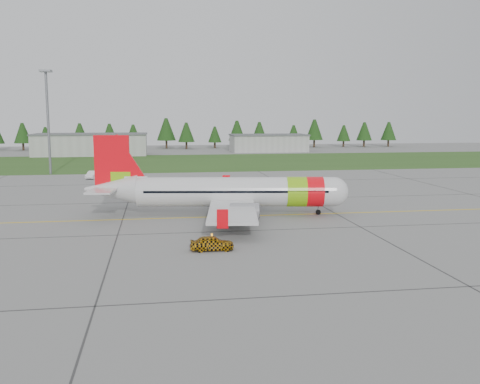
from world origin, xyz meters
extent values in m
plane|color=gray|center=(0.00, 0.00, 0.00)|extent=(320.00, 320.00, 0.00)
cylinder|color=silver|center=(-1.90, 8.94, 2.74)|extent=(23.27, 6.67, 3.45)
sphere|color=silver|center=(9.49, 7.32, 2.74)|extent=(3.45, 3.45, 3.45)
cone|color=silver|center=(-16.36, 11.01, 3.05)|extent=(6.62, 4.29, 3.45)
cube|color=black|center=(9.75, 7.28, 3.05)|extent=(1.73, 2.48, 0.50)
cylinder|color=#84CB0F|center=(5.11, 7.94, 2.74)|extent=(2.78, 3.82, 3.53)
cylinder|color=#F90812|center=(7.21, 7.64, 2.74)|extent=(2.43, 3.77, 3.53)
cube|color=silver|center=(-2.34, 9.01, 1.77)|extent=(8.82, 28.73, 0.32)
cube|color=#F90812|center=(-1.23, 23.06, 2.26)|extent=(1.07, 0.31, 1.77)
cube|color=#F90812|center=(-5.21, -4.80, 2.26)|extent=(1.07, 0.31, 1.77)
cylinder|color=gray|center=(-0.34, 13.64, 1.28)|extent=(3.42, 2.29, 1.86)
cylinder|color=gray|center=(-1.72, 4.00, 1.28)|extent=(3.42, 2.29, 1.86)
cube|color=#F90812|center=(-16.19, 10.98, 6.02)|extent=(4.08, 0.89, 6.73)
cube|color=#84CB0F|center=(-15.22, 10.85, 4.07)|extent=(2.33, 0.69, 2.12)
cube|color=silver|center=(-16.80, 11.07, 3.28)|extent=(4.24, 10.48, 0.19)
cylinder|color=slate|center=(7.73, 7.57, 0.62)|extent=(0.16, 0.16, 1.24)
cylinder|color=black|center=(7.73, 7.57, 0.30)|extent=(0.63, 0.33, 0.60)
cylinder|color=slate|center=(-2.87, 11.58, 0.84)|extent=(0.19, 0.19, 1.68)
cylinder|color=black|center=(-3.22, 11.63, 0.46)|extent=(0.97, 0.52, 0.92)
cylinder|color=slate|center=(-3.57, 6.68, 0.84)|extent=(0.19, 0.19, 1.68)
cylinder|color=black|center=(-3.92, 6.73, 0.46)|extent=(0.97, 0.52, 0.92)
imported|color=#EAA20D|center=(-6.46, -7.39, 1.90)|extent=(1.32, 1.55, 3.81)
imported|color=white|center=(-22.94, 49.33, 2.13)|extent=(1.72, 1.65, 4.27)
cube|color=#30561E|center=(0.00, 82.00, 0.01)|extent=(320.00, 50.00, 0.03)
cube|color=gold|center=(0.00, 8.00, 0.01)|extent=(120.00, 0.25, 0.02)
cube|color=#A8A8A3|center=(-30.00, 110.00, 3.00)|extent=(32.00, 14.00, 6.00)
cube|color=#A8A8A3|center=(25.00, 118.00, 2.60)|extent=(24.00, 12.00, 5.20)
cylinder|color=slate|center=(-32.00, 58.00, 10.00)|extent=(0.50, 0.50, 20.00)
camera|label=1|loc=(-11.05, -52.48, 11.64)|focal=40.00mm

